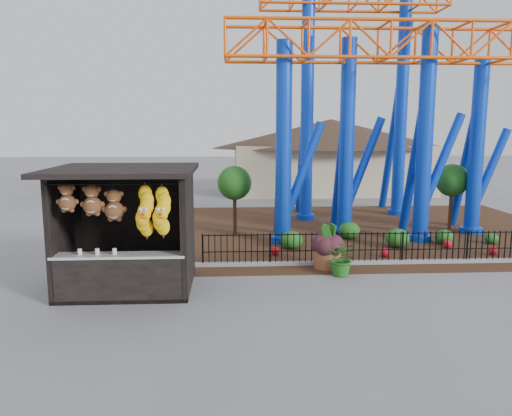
{
  "coord_description": "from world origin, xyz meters",
  "views": [
    {
      "loc": [
        -0.4,
        -11.37,
        4.09
      ],
      "look_at": [
        0.3,
        1.5,
        2.0
      ],
      "focal_mm": 35.0,
      "sensor_mm": 36.0,
      "label": 1
    }
  ],
  "objects_px": {
    "prize_booth": "(126,232)",
    "terracotta_planter": "(327,258)",
    "roller_coaster": "(371,66)",
    "potted_plant": "(342,258)"
  },
  "relations": [
    {
      "from": "roller_coaster",
      "to": "potted_plant",
      "type": "distance_m",
      "value": 9.0
    },
    {
      "from": "prize_booth",
      "to": "terracotta_planter",
      "type": "distance_m",
      "value": 5.86
    },
    {
      "from": "roller_coaster",
      "to": "prize_booth",
      "type": "bearing_deg",
      "value": -137.94
    },
    {
      "from": "roller_coaster",
      "to": "potted_plant",
      "type": "relative_size",
      "value": 11.06
    },
    {
      "from": "terracotta_planter",
      "to": "potted_plant",
      "type": "height_order",
      "value": "potted_plant"
    },
    {
      "from": "prize_booth",
      "to": "roller_coaster",
      "type": "relative_size",
      "value": 0.32
    },
    {
      "from": "prize_booth",
      "to": "terracotta_planter",
      "type": "relative_size",
      "value": 4.39
    },
    {
      "from": "prize_booth",
      "to": "terracotta_planter",
      "type": "bearing_deg",
      "value": 18.08
    },
    {
      "from": "terracotta_planter",
      "to": "potted_plant",
      "type": "distance_m",
      "value": 0.86
    },
    {
      "from": "roller_coaster",
      "to": "potted_plant",
      "type": "xyz_separation_m",
      "value": [
        -2.4,
        -6.32,
        -5.95
      ]
    }
  ]
}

